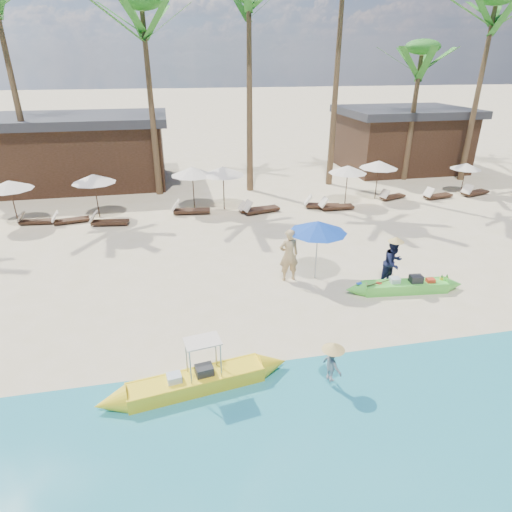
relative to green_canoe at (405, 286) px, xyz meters
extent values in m
plane|color=beige|center=(-5.05, -0.35, -0.20)|extent=(240.00, 240.00, 0.00)
cube|color=tan|center=(-5.05, -5.35, -0.20)|extent=(240.00, 4.50, 0.01)
cube|color=#4FCA3D|center=(0.00, 0.00, -0.02)|extent=(2.99, 0.90, 0.35)
cube|color=white|center=(0.00, 0.00, -0.01)|extent=(2.57, 0.69, 0.16)
cube|color=#262628|center=(0.37, -0.04, 0.23)|extent=(0.45, 0.37, 0.33)
cube|color=silver|center=(-0.37, 0.08, 0.20)|extent=(0.35, 0.31, 0.26)
cube|color=red|center=(0.87, -0.13, 0.17)|extent=(0.30, 0.26, 0.20)
cylinder|color=red|center=(-0.92, 0.14, 0.11)|extent=(0.20, 0.20, 0.08)
cylinder|color=#262628|center=(-1.16, 0.07, 0.11)|extent=(0.19, 0.19, 0.07)
sphere|color=#C0BC78|center=(-1.43, 0.14, 0.16)|extent=(0.17, 0.17, 0.17)
cylinder|color=yellow|center=(1.35, -0.06, 0.16)|extent=(0.13, 0.13, 0.17)
cylinder|color=yellow|center=(1.53, -0.08, 0.16)|extent=(0.13, 0.13, 0.17)
cube|color=yellow|center=(-7.47, -3.45, 0.00)|extent=(3.39, 1.19, 0.40)
cube|color=white|center=(-7.47, -3.45, 0.02)|extent=(2.90, 0.93, 0.18)
cube|color=#262628|center=(-7.26, -3.42, 0.26)|extent=(0.47, 0.40, 0.31)
cube|color=silver|center=(-7.98, -3.53, 0.24)|extent=(0.38, 0.34, 0.27)
cube|color=beige|center=(-7.26, -3.42, 1.16)|extent=(0.92, 0.70, 0.03)
imported|color=tan|center=(-3.74, 1.67, 0.79)|extent=(0.75, 0.51, 1.99)
imported|color=#131835|center=(-0.24, 0.57, 0.66)|extent=(1.03, 0.94, 1.73)
imported|color=gray|center=(-4.21, -3.99, 0.46)|extent=(0.57, 0.72, 0.97)
cylinder|color=#99999E|center=(-2.72, 1.61, 0.88)|extent=(0.05, 0.05, 2.17)
cone|color=#123EAC|center=(-2.72, 1.61, 1.82)|extent=(2.08, 2.08, 0.42)
cylinder|color=#3B2218|center=(-15.19, 9.87, 0.87)|extent=(0.05, 0.05, 2.15)
cone|color=beige|center=(-15.19, 9.87, 1.79)|extent=(2.15, 2.15, 0.43)
cube|color=#3B2218|center=(-14.31, 9.78, -0.06)|extent=(1.61, 0.65, 0.11)
cube|color=beige|center=(-15.00, 9.84, 0.21)|extent=(0.40, 0.54, 0.46)
cylinder|color=#3B2218|center=(-11.44, 10.31, 0.88)|extent=(0.05, 0.05, 2.15)
cone|color=beige|center=(-11.44, 10.31, 1.80)|extent=(2.15, 2.15, 0.43)
cube|color=#3B2218|center=(-12.66, 9.61, -0.06)|extent=(1.72, 0.84, 0.12)
cube|color=beige|center=(-13.37, 9.46, 0.23)|extent=(0.46, 0.59, 0.48)
cube|color=#3B2218|center=(-10.76, 8.90, -0.05)|extent=(1.80, 0.79, 0.12)
cube|color=beige|center=(-11.52, 9.01, 0.26)|extent=(0.46, 0.61, 0.51)
cylinder|color=#3B2218|center=(-6.55, 10.55, 0.92)|extent=(0.06, 0.06, 2.25)
cone|color=beige|center=(-6.55, 10.55, 1.89)|extent=(2.25, 2.25, 0.45)
cube|color=#3B2218|center=(-6.73, 9.81, -0.04)|extent=(1.93, 0.83, 0.13)
cube|color=beige|center=(-7.55, 9.91, 0.30)|extent=(0.49, 0.65, 0.55)
cylinder|color=#3B2218|center=(-4.97, 10.24, 0.93)|extent=(0.06, 0.06, 2.26)
cone|color=beige|center=(-4.97, 10.24, 1.90)|extent=(2.26, 2.26, 0.45)
cube|color=#3B2218|center=(-3.10, 9.28, -0.03)|extent=(1.99, 1.07, 0.13)
cube|color=beige|center=(-3.91, 9.06, 0.30)|extent=(0.57, 0.70, 0.55)
cube|color=#3B2218|center=(-3.43, 9.48, -0.06)|extent=(1.63, 0.71, 0.11)
cube|color=beige|center=(-4.12, 9.38, 0.22)|extent=(0.42, 0.55, 0.46)
cylinder|color=#3B2218|center=(1.85, 9.92, 0.84)|extent=(0.05, 0.05, 2.08)
cone|color=beige|center=(1.85, 9.92, 1.73)|extent=(2.08, 2.08, 0.42)
cube|color=#3B2218|center=(0.31, 9.32, -0.04)|extent=(1.91, 1.06, 0.13)
cube|color=beige|center=(-0.46, 9.53, 0.28)|extent=(0.55, 0.68, 0.53)
cube|color=#3B2218|center=(0.99, 8.95, -0.04)|extent=(1.79, 0.60, 0.13)
cube|color=beige|center=(0.20, 8.96, 0.27)|extent=(0.41, 0.58, 0.52)
cylinder|color=#3B2218|center=(3.90, 10.42, 0.87)|extent=(0.05, 0.05, 2.15)
cone|color=beige|center=(3.90, 10.42, 1.80)|extent=(2.15, 2.15, 0.43)
cube|color=#3B2218|center=(4.88, 10.14, -0.06)|extent=(1.67, 1.00, 0.11)
cube|color=beige|center=(4.21, 9.92, 0.22)|extent=(0.50, 0.60, 0.47)
cylinder|color=#3B2218|center=(9.52, 10.44, 0.68)|extent=(0.04, 0.04, 1.77)
cone|color=beige|center=(9.52, 10.44, 1.44)|extent=(1.77, 1.77, 0.35)
cube|color=#3B2218|center=(7.54, 9.73, -0.05)|extent=(1.80, 0.88, 0.12)
cube|color=beige|center=(6.79, 9.59, 0.26)|extent=(0.49, 0.62, 0.51)
cube|color=#3B2218|center=(10.10, 9.90, -0.04)|extent=(1.87, 1.05, 0.13)
cube|color=beige|center=(9.34, 9.68, 0.27)|extent=(0.54, 0.67, 0.52)
cone|color=brown|center=(-15.49, 14.73, 5.24)|extent=(0.40, 0.40, 10.89)
cone|color=brown|center=(-8.40, 13.93, 4.84)|extent=(0.40, 0.40, 10.08)
ellipsoid|color=#236218|center=(-8.40, 13.93, 9.87)|extent=(2.08, 2.08, 0.88)
cone|color=brown|center=(-2.90, 13.67, 5.43)|extent=(0.40, 0.40, 11.26)
cone|color=brown|center=(2.40, 14.04, 6.38)|extent=(0.40, 0.40, 13.16)
cone|color=brown|center=(7.79, 14.17, 3.84)|extent=(0.40, 0.40, 8.07)
ellipsoid|color=#236218|center=(7.79, 14.17, 7.87)|extent=(2.08, 2.08, 0.88)
cone|color=brown|center=(11.52, 13.33, 5.12)|extent=(0.40, 0.40, 10.64)
cube|color=#3B2218|center=(-13.05, 17.15, 1.70)|extent=(10.00, 6.00, 3.80)
cube|color=#2D2D33|center=(-13.05, 17.15, 3.85)|extent=(10.80, 6.60, 0.50)
cube|color=#3B2218|center=(8.95, 17.15, 1.70)|extent=(8.00, 6.00, 3.80)
cube|color=#2D2D33|center=(8.95, 17.15, 3.85)|extent=(8.80, 6.60, 0.50)
camera|label=1|loc=(-7.66, -11.77, 7.18)|focal=30.00mm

